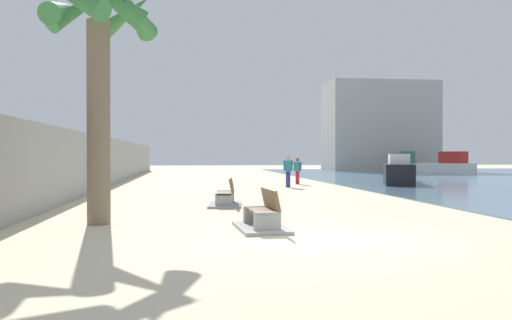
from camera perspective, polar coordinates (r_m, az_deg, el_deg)
ground_plane at (r=29.13m, az=-2.02°, el=-2.95°), size 120.00×120.00×0.00m
seawall at (r=29.36m, az=-16.75°, el=-0.26°), size 0.80×64.00×2.76m
palm_tree at (r=14.32m, az=-16.86°, el=11.97°), size 3.06×3.15×6.51m
bench_near at (r=12.62m, az=0.67°, el=-6.51°), size 1.23×2.17×0.98m
bench_far at (r=18.44m, az=-3.29°, el=-4.27°), size 1.32×2.21×0.98m
person_walking at (r=31.96m, az=4.53°, el=-0.98°), size 0.45×0.34×1.61m
person_standing at (r=28.85m, az=3.51°, el=-0.95°), size 0.53×0.23×1.75m
boat_distant at (r=33.41m, az=15.15°, el=-1.22°), size 3.86×7.15×1.80m
boat_nearest at (r=57.59m, az=16.17°, el=-0.45°), size 3.95×5.34×2.10m
boat_outer at (r=52.67m, az=20.07°, el=-0.55°), size 3.51×6.05×2.06m
harbor_building at (r=60.91m, az=13.28°, el=3.54°), size 12.00×6.00×9.94m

